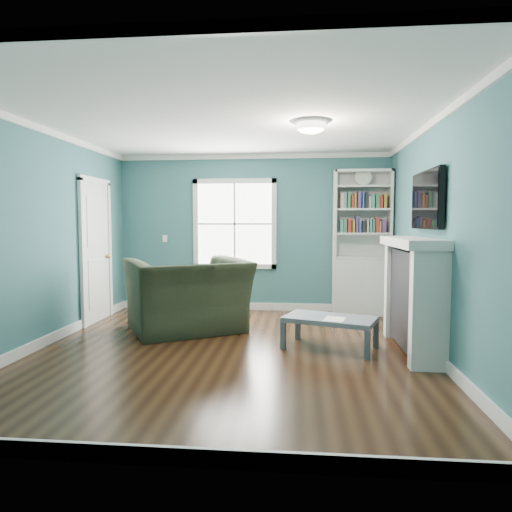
{
  "coord_description": "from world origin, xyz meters",
  "views": [
    {
      "loc": [
        0.78,
        -5.09,
        1.47
      ],
      "look_at": [
        0.26,
        0.4,
        1.07
      ],
      "focal_mm": 32.0,
      "sensor_mm": 36.0,
      "label": 1
    }
  ],
  "objects": [
    {
      "name": "floor",
      "position": [
        0.0,
        0.0,
        0.0
      ],
      "size": [
        5.0,
        5.0,
        0.0
      ],
      "primitive_type": "plane",
      "color": "black",
      "rests_on": "ground"
    },
    {
      "name": "room_walls",
      "position": [
        0.0,
        0.0,
        1.58
      ],
      "size": [
        5.0,
        5.0,
        5.0
      ],
      "color": "#36696D",
      "rests_on": "ground"
    },
    {
      "name": "trim",
      "position": [
        0.0,
        0.0,
        1.24
      ],
      "size": [
        4.5,
        5.0,
        2.6
      ],
      "color": "white",
      "rests_on": "ground"
    },
    {
      "name": "window",
      "position": [
        -0.3,
        2.49,
        1.45
      ],
      "size": [
        1.4,
        0.06,
        1.5
      ],
      "color": "white",
      "rests_on": "room_walls"
    },
    {
      "name": "bookshelf",
      "position": [
        1.77,
        2.3,
        0.92
      ],
      "size": [
        0.9,
        0.35,
        2.31
      ],
      "color": "silver",
      "rests_on": "ground"
    },
    {
      "name": "fireplace",
      "position": [
        2.08,
        0.2,
        0.64
      ],
      "size": [
        0.44,
        1.58,
        1.3
      ],
      "color": "black",
      "rests_on": "ground"
    },
    {
      "name": "tv",
      "position": [
        2.2,
        0.2,
        1.72
      ],
      "size": [
        0.06,
        1.1,
        0.65
      ],
      "primitive_type": "cube",
      "color": "black",
      "rests_on": "fireplace"
    },
    {
      "name": "door",
      "position": [
        -2.22,
        1.4,
        1.07
      ],
      "size": [
        0.12,
        0.98,
        2.17
      ],
      "color": "silver",
      "rests_on": "ground"
    },
    {
      "name": "ceiling_fixture",
      "position": [
        0.9,
        0.1,
        2.55
      ],
      "size": [
        0.38,
        0.38,
        0.15
      ],
      "color": "white",
      "rests_on": "room_walls"
    },
    {
      "name": "light_switch",
      "position": [
        -1.5,
        2.48,
        1.2
      ],
      "size": [
        0.08,
        0.01,
        0.12
      ],
      "primitive_type": "cube",
      "color": "white",
      "rests_on": "room_walls"
    },
    {
      "name": "recliner",
      "position": [
        -0.72,
        0.91,
        0.66
      ],
      "size": [
        1.79,
        1.59,
        1.31
      ],
      "primitive_type": "imported",
      "rotation": [
        0.0,
        0.0,
        -2.62
      ],
      "color": "black",
      "rests_on": "ground"
    },
    {
      "name": "coffee_table",
      "position": [
        1.14,
        0.22,
        0.33
      ],
      "size": [
        1.16,
        0.88,
        0.37
      ],
      "rotation": [
        0.0,
        0.0,
        -0.34
      ],
      "color": "#474F55",
      "rests_on": "ground"
    },
    {
      "name": "paper_sheet",
      "position": [
        1.18,
        0.09,
        0.38
      ],
      "size": [
        0.29,
        0.34,
        0.0
      ],
      "primitive_type": "cube",
      "rotation": [
        0.0,
        0.0,
        -0.25
      ],
      "color": "white",
      "rests_on": "coffee_table"
    }
  ]
}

